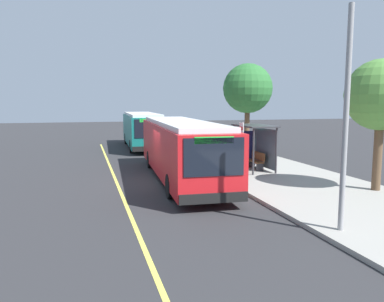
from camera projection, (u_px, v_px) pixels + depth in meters
The scene contains 12 objects.
ground_plane at pixel (163, 182), 18.64m from camera, with size 120.00×120.00×0.00m, color #2B2B2D.
sidewalk_curb at pixel (274, 174), 20.26m from camera, with size 44.00×6.40×0.15m, color gray.
lane_stripe_center at pixel (117, 184), 18.05m from camera, with size 36.00×0.14×0.01m, color #E0D64C.
transit_bus_main at pixel (181, 147), 19.11m from camera, with size 12.39×3.24×2.95m.
transit_bus_second at pixel (142, 129), 32.58m from camera, with size 10.86×3.04×2.95m.
bus_shelter at pixel (256, 138), 21.11m from camera, with size 2.90×1.60×2.48m.
waiting_bench at pixel (256, 160), 21.36m from camera, with size 1.60×0.48×0.95m.
route_sign_post at pixel (241, 143), 17.96m from camera, with size 0.44×0.08×2.80m.
pedestrian_commuter at pixel (217, 150), 22.20m from camera, with size 0.24×0.40×1.69m.
street_tree_near_shelter at pixel (248, 89), 26.59m from camera, with size 3.44×3.44×6.40m.
street_tree_upstreet at pixel (381, 96), 15.77m from camera, with size 2.96×2.96×5.50m.
utility_pole at pixel (346, 120), 10.77m from camera, with size 0.16×0.16×6.40m, color gray.
Camera 1 is at (18.00, -3.63, 3.86)m, focal length 35.73 mm.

